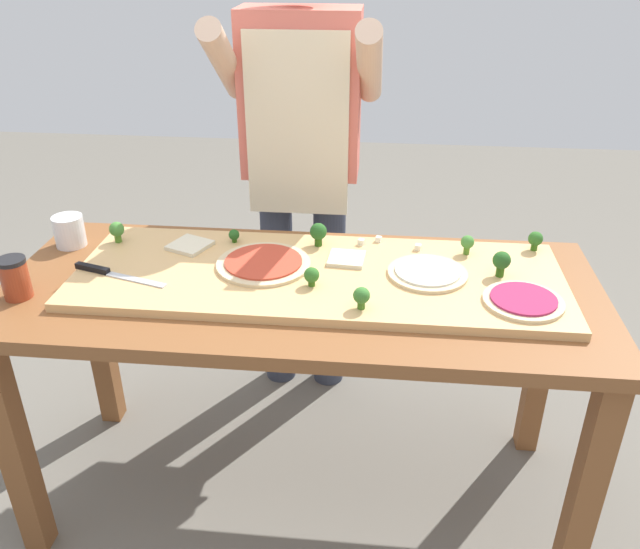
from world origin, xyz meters
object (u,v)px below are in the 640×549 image
at_px(broccoli_floret_front_left, 318,232).
at_px(cook_center, 301,146).
at_px(pizza_whole_tomato_red, 263,263).
at_px(pizza_whole_beet_magenta, 523,301).
at_px(broccoli_floret_back_right, 362,296).
at_px(broccoli_floret_front_mid, 234,235).
at_px(cheese_crumble_b, 361,242).
at_px(flour_cup, 70,233).
at_px(broccoli_floret_back_mid, 467,243).
at_px(pizza_whole_white_garlic, 428,272).
at_px(pizza_slice_near_left, 190,245).
at_px(broccoli_floret_center_left, 312,276).
at_px(cheese_crumble_c, 379,239).
at_px(chefs_knife, 107,272).
at_px(prep_table, 301,319).
at_px(cheese_crumble_a, 418,247).
at_px(broccoli_floret_front_right, 117,230).
at_px(broccoli_floret_center_right, 535,239).
at_px(sauce_jar, 15,278).
at_px(broccoli_floret_back_left, 502,261).
at_px(pizza_slice_far_left, 347,259).

distance_m(broccoli_floret_front_left, cook_center, 0.44).
height_order(pizza_whole_tomato_red, pizza_whole_beet_magenta, same).
height_order(broccoli_floret_back_right, broccoli_floret_front_mid, broccoli_floret_back_right).
height_order(pizza_whole_beet_magenta, cheese_crumble_b, cheese_crumble_b).
height_order(broccoli_floret_front_mid, broccoli_floret_front_left, broccoli_floret_front_left).
bearing_deg(flour_cup, broccoli_floret_back_mid, 0.49).
bearing_deg(pizza_whole_white_garlic, pizza_slice_near_left, 171.46).
bearing_deg(cheese_crumble_b, broccoli_floret_front_mid, -176.93).
height_order(broccoli_floret_center_left, cheese_crumble_c, broccoli_floret_center_left).
bearing_deg(broccoli_floret_back_mid, pizza_whole_tomato_red, -167.10).
bearing_deg(broccoli_floret_center_left, pizza_whole_beet_magenta, -3.72).
relative_size(chefs_knife, broccoli_floret_back_right, 4.85).
relative_size(broccoli_floret_back_mid, flour_cup, 0.61).
relative_size(prep_table, chefs_knife, 5.77).
relative_size(pizza_whole_beet_magenta, cheese_crumble_b, 11.56).
distance_m(pizza_whole_white_garlic, cheese_crumble_a, 0.16).
bearing_deg(cook_center, broccoli_floret_back_right, -72.01).
relative_size(pizza_slice_near_left, broccoli_floret_front_right, 1.67).
height_order(pizza_whole_white_garlic, broccoli_floret_back_mid, broccoli_floret_back_mid).
xyz_separation_m(broccoli_floret_center_right, cheese_crumble_b, (-0.52, -0.01, -0.03)).
bearing_deg(broccoli_floret_front_right, broccoli_floret_back_right, -22.74).
bearing_deg(broccoli_floret_back_right, chefs_knife, 170.99).
relative_size(broccoli_floret_back_mid, sauce_jar, 0.51).
bearing_deg(pizza_whole_beet_magenta, cook_center, 133.66).
bearing_deg(cheese_crumble_c, pizza_whole_tomato_red, -149.18).
bearing_deg(cheese_crumble_b, broccoli_floret_back_left, -22.51).
height_order(pizza_slice_far_left, pizza_slice_near_left, same).
height_order(pizza_whole_beet_magenta, broccoli_floret_center_left, broccoli_floret_center_left).
distance_m(broccoli_floret_front_mid, cheese_crumble_b, 0.39).
distance_m(prep_table, cheese_crumble_c, 0.36).
bearing_deg(cook_center, pizza_whole_beet_magenta, -46.34).
relative_size(broccoli_floret_front_left, cheese_crumble_b, 4.03).
relative_size(pizza_whole_tomato_red, broccoli_floret_front_left, 3.74).
height_order(cheese_crumble_b, flour_cup, flour_cup).
bearing_deg(cheese_crumble_a, broccoli_floret_back_right, -113.50).
bearing_deg(broccoli_floret_back_left, flour_cup, 174.70).
relative_size(prep_table, cheese_crumble_a, 95.15).
height_order(pizza_whole_tomato_red, cook_center, cook_center).
bearing_deg(broccoli_floret_back_right, flour_cup, 160.17).
distance_m(pizza_whole_white_garlic, pizza_whole_beet_magenta, 0.27).
height_order(pizza_slice_near_left, sauce_jar, sauce_jar).
bearing_deg(broccoli_floret_front_left, cheese_crumble_b, 8.07).
relative_size(pizza_whole_tomato_red, broccoli_floret_center_left, 5.01).
bearing_deg(broccoli_floret_back_mid, broccoli_floret_front_mid, 179.13).
distance_m(broccoli_floret_front_right, flour_cup, 0.16).
relative_size(broccoli_floret_front_mid, broccoli_floret_back_left, 0.56).
bearing_deg(cheese_crumble_c, chefs_knife, -158.92).
xyz_separation_m(broccoli_floret_back_mid, broccoli_floret_center_right, (0.20, 0.05, -0.00)).
bearing_deg(prep_table, broccoli_floret_back_left, 6.18).
distance_m(broccoli_floret_back_left, cheese_crumble_b, 0.43).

